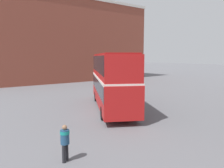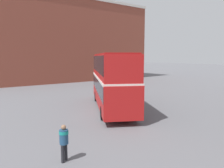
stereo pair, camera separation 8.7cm
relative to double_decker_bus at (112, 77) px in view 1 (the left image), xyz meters
name	(u,v)px [view 1 (the left image)]	position (x,y,z in m)	size (l,w,h in m)	color
ground_plane	(108,115)	(1.70, -1.64, -2.69)	(240.00, 240.00, 0.00)	slate
building_row_left	(65,41)	(-25.27, 6.91, 4.83)	(11.86, 31.63, 15.03)	brown
double_decker_bus	(112,77)	(0.00, 0.00, 0.00)	(10.84, 7.33, 4.71)	red
pedestrian_foreground	(65,139)	(6.80, -7.38, -1.71)	(0.55, 0.55, 1.61)	#232328
parked_car_kerb_far	(112,81)	(-12.15, 8.76, -1.95)	(4.38, 1.98, 1.45)	maroon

